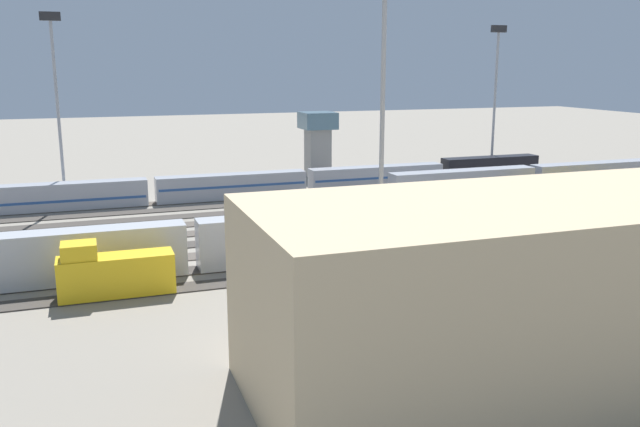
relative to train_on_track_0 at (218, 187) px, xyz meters
The scene contains 20 objects.
ground_plane 20.92m from the train_on_track_0, 106.08° to the left, with size 400.00×400.00×0.00m, color gray.
track_bed_0 6.10m from the train_on_track_0, behind, with size 140.00×2.80×0.12m, color #4C443D.
track_bed_1 7.89m from the train_on_track_0, 139.06° to the left, with size 140.00×2.80×0.12m, color #3D3833.
track_bed_2 11.71m from the train_on_track_0, 119.96° to the left, with size 140.00×2.80×0.12m, color #3D3833.
track_bed_3 16.19m from the train_on_track_0, 111.02° to the left, with size 140.00×2.80×0.12m, color #4C443D.
track_bed_4 20.91m from the train_on_track_0, 106.08° to the left, with size 140.00×2.80×0.12m, color #4C443D.
track_bed_5 25.73m from the train_on_track_0, 102.98° to the left, with size 140.00×2.80×0.12m, color #3D3833.
track_bed_6 30.61m from the train_on_track_0, 100.87° to the left, with size 140.00×2.80×0.12m, color #4C443D.
track_bed_7 35.53m from the train_on_track_0, 99.35° to the left, with size 140.00×2.80×0.12m, color #3D3833.
track_bed_8 40.46m from the train_on_track_0, 98.20° to the left, with size 140.00×2.80×0.12m, color #3D3833.
train_on_track_0 is the anchor object (origin of this frame).
train_on_track_5 56.83m from the train_on_track_0, 153.90° to the left, with size 10.00×3.00×5.00m.
train_on_track_8 43.45m from the train_on_track_0, 67.03° to the left, with size 10.00×3.00×5.00m.
train_on_track_7 36.21m from the train_on_track_0, 75.15° to the left, with size 95.60×3.00×5.00m.
train_on_track_3 48.07m from the train_on_track_0, 161.81° to the left, with size 47.20×3.06×5.00m.
light_mast_0 27.12m from the train_on_track_0, ahead, with size 2.80×0.70×27.41m.
light_mast_1 46.40m from the train_on_track_0, 99.98° to the left, with size 2.80×0.70×27.93m.
light_mast_2 52.23m from the train_on_track_0, behind, with size 2.80×0.70×26.87m.
maintenance_shed 66.21m from the train_on_track_0, 97.54° to the left, with size 37.85×15.36×12.11m, color tan.
control_tower 26.96m from the train_on_track_0, 143.98° to the right, with size 6.00×6.00×11.84m.
Camera 1 is at (23.96, 79.50, 20.19)m, focal length 37.40 mm.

